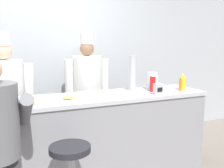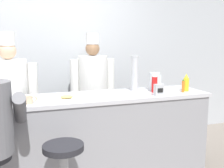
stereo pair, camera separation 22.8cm
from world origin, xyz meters
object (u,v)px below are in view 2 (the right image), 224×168
at_px(coffee_mug_tan, 29,100).
at_px(cup_stack_steel, 135,73).
at_px(breakfast_plate, 66,99).
at_px(cook_in_whites_near, 10,96).
at_px(napkin_dispenser_chrome, 159,90).
at_px(hot_sauce_bottle_orange, 183,86).
at_px(water_pitcher_clear, 155,81).
at_px(cook_in_whites_far, 93,86).
at_px(mustard_bottle_yellow, 186,83).
at_px(ketchup_bottle_red, 155,83).

height_order(coffee_mug_tan, cup_stack_steel, cup_stack_steel).
distance_m(breakfast_plate, cook_in_whites_near, 0.88).
bearing_deg(napkin_dispenser_chrome, hot_sauce_bottle_orange, 14.35).
height_order(water_pitcher_clear, cook_in_whites_far, cook_in_whites_far).
bearing_deg(cook_in_whites_near, coffee_mug_tan, -75.47).
bearing_deg(mustard_bottle_yellow, breakfast_plate, -178.04).
distance_m(mustard_bottle_yellow, coffee_mug_tan, 1.76).
distance_m(hot_sauce_bottle_orange, water_pitcher_clear, 0.33).
relative_size(coffee_mug_tan, cup_stack_steel, 0.29).
height_order(mustard_bottle_yellow, cook_in_whites_near, cook_in_whites_near).
relative_size(hot_sauce_bottle_orange, water_pitcher_clear, 0.67).
height_order(hot_sauce_bottle_orange, breakfast_plate, hot_sauce_bottle_orange).
relative_size(mustard_bottle_yellow, hot_sauce_bottle_orange, 1.44).
xyz_separation_m(mustard_bottle_yellow, breakfast_plate, (-1.41, -0.05, -0.08)).
xyz_separation_m(coffee_mug_tan, cook_in_whites_near, (-0.19, 0.74, -0.10)).
xyz_separation_m(hot_sauce_bottle_orange, cook_in_whites_far, (-0.78, 1.06, -0.12)).
bearing_deg(cook_in_whites_far, water_pitcher_clear, -57.76).
bearing_deg(coffee_mug_tan, breakfast_plate, 6.78).
bearing_deg(coffee_mug_tan, napkin_dispenser_chrome, -2.37).
bearing_deg(hot_sauce_bottle_orange, water_pitcher_clear, 138.91).
height_order(coffee_mug_tan, cook_in_whites_near, cook_in_whites_near).
bearing_deg(cook_in_whites_far, breakfast_plate, -117.59).
bearing_deg(breakfast_plate, hot_sauce_bottle_orange, -0.15).
distance_m(hot_sauce_bottle_orange, cup_stack_steel, 0.57).
distance_m(breakfast_plate, napkin_dispenser_chrome, 0.98).
height_order(hot_sauce_bottle_orange, cook_in_whites_far, cook_in_whites_far).
height_order(water_pitcher_clear, coffee_mug_tan, water_pitcher_clear).
height_order(ketchup_bottle_red, cook_in_whites_far, cook_in_whites_far).
relative_size(mustard_bottle_yellow, cook_in_whites_far, 0.12).
distance_m(water_pitcher_clear, napkin_dispenser_chrome, 0.33).
relative_size(mustard_bottle_yellow, breakfast_plate, 0.74).
height_order(breakfast_plate, napkin_dispenser_chrome, napkin_dispenser_chrome).
relative_size(coffee_mug_tan, napkin_dispenser_chrome, 0.96).
height_order(ketchup_bottle_red, napkin_dispenser_chrome, ketchup_bottle_red).
height_order(mustard_bottle_yellow, coffee_mug_tan, mustard_bottle_yellow).
bearing_deg(cup_stack_steel, cook_in_whites_far, 109.49).
xyz_separation_m(breakfast_plate, coffee_mug_tan, (-0.35, -0.04, 0.03)).
height_order(ketchup_bottle_red, cup_stack_steel, cup_stack_steel).
relative_size(hot_sauce_bottle_orange, breakfast_plate, 0.52).
bearing_deg(napkin_dispenser_chrome, cook_in_whites_near, 152.36).
relative_size(breakfast_plate, coffee_mug_tan, 2.27).
xyz_separation_m(hot_sauce_bottle_orange, water_pitcher_clear, (-0.25, 0.22, 0.04)).
xyz_separation_m(ketchup_bottle_red, cook_in_whites_near, (-1.56, 0.60, -0.16)).
relative_size(breakfast_plate, cook_in_whites_far, 0.16).
distance_m(hot_sauce_bottle_orange, cook_in_whites_near, 2.00).
bearing_deg(hot_sauce_bottle_orange, cook_in_whites_near, 159.56).
distance_m(water_pitcher_clear, coffee_mug_tan, 1.46).
bearing_deg(napkin_dispenser_chrome, mustard_bottle_yellow, 18.31).
relative_size(water_pitcher_clear, cook_in_whites_near, 0.13).
height_order(mustard_bottle_yellow, breakfast_plate, mustard_bottle_yellow).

